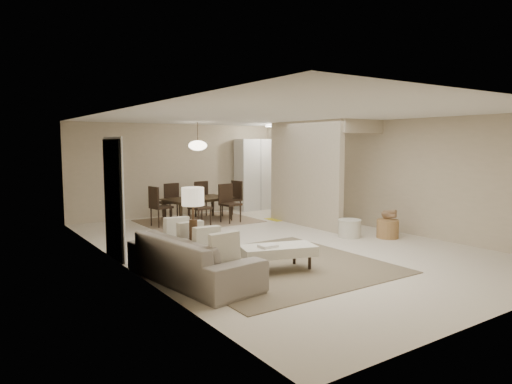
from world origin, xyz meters
TOP-DOWN VIEW (x-y plane):
  - floor at (0.00, 0.00)m, footprint 9.00×9.00m
  - ceiling at (0.00, 0.00)m, footprint 9.00×9.00m
  - back_wall at (0.00, 4.50)m, footprint 6.00×0.00m
  - left_wall at (-3.00, 0.00)m, footprint 0.00×9.00m
  - right_wall at (3.00, 0.00)m, footprint 0.00×9.00m
  - partition at (1.80, 1.25)m, footprint 0.15×2.50m
  - doorway at (-2.97, 0.60)m, footprint 0.04×0.90m
  - pantry_cabinet at (2.35, 4.15)m, footprint 1.20×0.55m
  - flush_light at (2.30, 3.20)m, footprint 0.44×0.44m
  - living_rug at (-0.95, -1.33)m, footprint 3.20×3.20m
  - sofa at (-2.45, -1.33)m, footprint 2.37×1.18m
  - ottoman_bench at (-1.15, -1.63)m, footprint 1.24×0.82m
  - side_table at (-2.40, -1.28)m, footprint 0.63×0.63m
  - table_lamp at (-2.40, -1.28)m, footprint 0.32×0.32m
  - round_pouf at (1.67, -0.39)m, footprint 0.48×0.48m
  - wicker_basket at (2.28, -0.88)m, footprint 0.58×0.58m
  - dining_rug at (-0.05, 3.20)m, footprint 2.80×2.10m
  - dining_table at (-0.05, 3.20)m, footprint 1.81×1.18m
  - dining_chairs at (-0.05, 3.20)m, footprint 2.62×2.04m
  - vase at (-0.05, 3.20)m, footprint 0.14×0.14m
  - yellow_mat at (1.99, 2.30)m, footprint 0.91×0.58m
  - pendant_light at (-0.05, 3.20)m, footprint 0.46×0.46m

SIDE VIEW (x-z plane):
  - floor at x=0.00m, z-range 0.00..0.00m
  - living_rug at x=-0.95m, z-range 0.00..0.01m
  - dining_rug at x=-0.05m, z-range 0.00..0.01m
  - yellow_mat at x=1.99m, z-range 0.00..0.01m
  - round_pouf at x=1.67m, z-range 0.00..0.37m
  - wicker_basket at x=2.28m, z-range 0.00..0.39m
  - side_table at x=-2.40m, z-range 0.00..0.58m
  - dining_table at x=-0.05m, z-range 0.00..0.60m
  - ottoman_bench at x=-1.15m, z-range 0.12..0.53m
  - sofa at x=-2.45m, z-range 0.00..0.66m
  - dining_chairs at x=-0.05m, z-range 0.00..0.96m
  - vase at x=-0.05m, z-range 0.60..0.73m
  - doorway at x=-2.97m, z-range 0.00..2.04m
  - pantry_cabinet at x=2.35m, z-range 0.00..2.10m
  - table_lamp at x=-2.40m, z-range 0.77..1.53m
  - back_wall at x=0.00m, z-range -1.75..4.25m
  - left_wall at x=-3.00m, z-range -3.25..5.75m
  - right_wall at x=3.00m, z-range -3.25..5.75m
  - partition at x=1.80m, z-range 0.00..2.50m
  - pendant_light at x=-0.05m, z-range 1.57..2.27m
  - flush_light at x=2.30m, z-range 2.44..2.48m
  - ceiling at x=0.00m, z-range 2.50..2.50m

